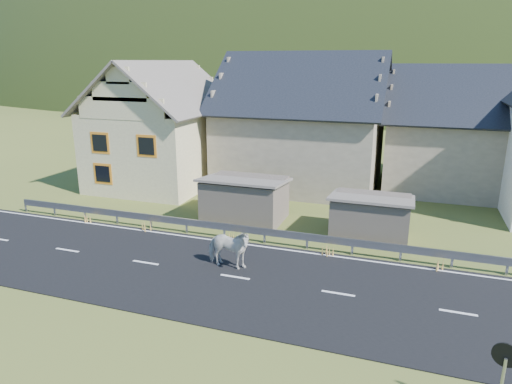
% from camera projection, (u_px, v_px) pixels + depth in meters
% --- Properties ---
extents(ground, '(160.00, 160.00, 0.00)m').
position_uv_depth(ground, '(235.00, 278.00, 17.70)').
color(ground, '#414D21').
rests_on(ground, ground).
extents(road, '(60.00, 7.00, 0.04)m').
position_uv_depth(road, '(235.00, 277.00, 17.70)').
color(road, black).
rests_on(road, ground).
extents(lane_markings, '(60.00, 6.60, 0.01)m').
position_uv_depth(lane_markings, '(235.00, 277.00, 17.69)').
color(lane_markings, silver).
rests_on(lane_markings, road).
extents(guardrail, '(28.10, 0.09, 0.75)m').
position_uv_depth(guardrail, '(264.00, 232.00, 20.89)').
color(guardrail, '#93969B').
rests_on(guardrail, ground).
extents(shed_left, '(4.30, 3.30, 2.40)m').
position_uv_depth(shed_left, '(245.00, 200.00, 23.93)').
color(shed_left, '#6A5D52').
rests_on(shed_left, ground).
extents(shed_right, '(3.80, 2.90, 2.20)m').
position_uv_depth(shed_right, '(370.00, 218.00, 21.47)').
color(shed_right, '#6A5D52').
rests_on(shed_right, ground).
extents(house_cream, '(7.80, 9.80, 8.30)m').
position_uv_depth(house_cream, '(161.00, 119.00, 30.54)').
color(house_cream, beige).
rests_on(house_cream, ground).
extents(house_stone_a, '(10.80, 9.80, 8.90)m').
position_uv_depth(house_stone_a, '(303.00, 115.00, 30.36)').
color(house_stone_a, tan).
rests_on(house_stone_a, ground).
extents(house_stone_b, '(9.80, 8.80, 8.10)m').
position_uv_depth(house_stone_b, '(463.00, 124.00, 29.15)').
color(house_stone_b, tan).
rests_on(house_stone_b, ground).
extents(mountain, '(440.00, 280.00, 260.00)m').
position_uv_depth(mountain, '(410.00, 133.00, 185.16)').
color(mountain, '#273514').
rests_on(mountain, ground).
extents(conifer_patch, '(76.00, 50.00, 28.00)m').
position_uv_depth(conifer_patch, '(198.00, 68.00, 133.21)').
color(conifer_patch, black).
rests_on(conifer_patch, ground).
extents(horse, '(1.02, 2.04, 1.68)m').
position_uv_depth(horse, '(228.00, 248.00, 18.28)').
color(horse, beige).
rests_on(horse, road).
extents(traffic_mirror, '(0.58, 0.23, 2.12)m').
position_uv_depth(traffic_mirror, '(504.00, 366.00, 10.17)').
color(traffic_mirror, '#93969B').
rests_on(traffic_mirror, ground).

